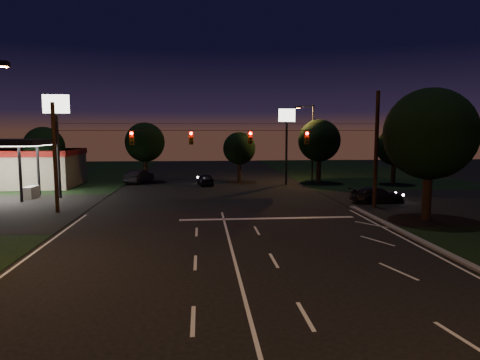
{
  "coord_description": "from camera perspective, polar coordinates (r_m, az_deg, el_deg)",
  "views": [
    {
      "loc": [
        -1.5,
        -16.92,
        5.91
      ],
      "look_at": [
        0.84,
        8.61,
        3.0
      ],
      "focal_mm": 32.0,
      "sensor_mm": 36.0,
      "label": 1
    }
  ],
  "objects": [
    {
      "name": "street_light_right_far",
      "position": [
        50.56,
        9.39,
        5.63
      ],
      "size": [
        2.2,
        0.35,
        9.0
      ],
      "color": "black",
      "rests_on": "ground"
    },
    {
      "name": "gas_station",
      "position": [
        51.62,
        -28.48,
        1.77
      ],
      "size": [
        14.2,
        16.1,
        5.25
      ],
      "color": "gray",
      "rests_on": "ground"
    },
    {
      "name": "tree_right_near",
      "position": [
        30.98,
        23.89,
        5.49
      ],
      "size": [
        6.0,
        6.0,
        8.76
      ],
      "color": "black",
      "rests_on": "ground"
    },
    {
      "name": "ground",
      "position": [
        17.99,
        -0.17,
        -12.7
      ],
      "size": [
        140.0,
        140.0,
        0.0
      ],
      "primitive_type": "plane",
      "color": "black",
      "rests_on": "ground"
    },
    {
      "name": "tree_far_c",
      "position": [
        50.27,
        -0.09,
        4.18
      ],
      "size": [
        3.8,
        3.8,
        5.86
      ],
      "color": "black",
      "rests_on": "ground"
    },
    {
      "name": "stop_bar",
      "position": [
        29.38,
        3.69,
        -5.13
      ],
      "size": [
        12.0,
        0.5,
        0.01
      ],
      "primitive_type": "cube",
      "color": "silver",
      "rests_on": "ground"
    },
    {
      "name": "tree_far_a",
      "position": [
        49.87,
        -24.61,
        3.99
      ],
      "size": [
        4.2,
        4.2,
        6.42
      ],
      "color": "black",
      "rests_on": "ground"
    },
    {
      "name": "pole_sign_right",
      "position": [
        47.88,
        6.24,
        6.83
      ],
      "size": [
        1.8,
        0.3,
        8.4
      ],
      "color": "black",
      "rests_on": "ground"
    },
    {
      "name": "pole_sign_left_near",
      "position": [
        40.89,
        -23.25,
        7.45
      ],
      "size": [
        2.2,
        0.3,
        9.1
      ],
      "color": "black",
      "rests_on": "ground"
    },
    {
      "name": "cross_street_right",
      "position": [
        39.76,
        27.6,
        -2.82
      ],
      "size": [
        20.0,
        16.0,
        0.02
      ],
      "primitive_type": "cube",
      "color": "black",
      "rests_on": "ground"
    },
    {
      "name": "tree_far_e",
      "position": [
        50.85,
        19.84,
        4.06
      ],
      "size": [
        4.0,
        4.0,
        6.18
      ],
      "color": "black",
      "rests_on": "ground"
    },
    {
      "name": "utility_pole_left",
      "position": [
        34.12,
        -23.14,
        -4.03
      ],
      "size": [
        0.28,
        0.28,
        8.0
      ],
      "primitive_type": "cylinder",
      "color": "black",
      "rests_on": "ground"
    },
    {
      "name": "center_line",
      "position": [
        12.51,
        2.46,
        -21.69
      ],
      "size": [
        0.14,
        40.0,
        0.01
      ],
      "primitive_type": "cube",
      "color": "silver",
      "rests_on": "ground"
    },
    {
      "name": "tree_far_d",
      "position": [
        49.93,
        10.51,
        5.12
      ],
      "size": [
        4.8,
        4.8,
        7.3
      ],
      "color": "black",
      "rests_on": "ground"
    },
    {
      "name": "utility_pole_right",
      "position": [
        35.16,
        17.45,
        -3.5
      ],
      "size": [
        0.3,
        0.3,
        9.0
      ],
      "primitive_type": "cylinder",
      "color": "black",
      "rests_on": "ground"
    },
    {
      "name": "tree_far_b",
      "position": [
        51.47,
        -12.52,
        4.87
      ],
      "size": [
        4.6,
        4.6,
        6.98
      ],
      "color": "black",
      "rests_on": "ground"
    },
    {
      "name": "signal_span",
      "position": [
        31.92,
        -2.56,
        5.74
      ],
      "size": [
        24.0,
        0.4,
        1.56
      ],
      "color": "black",
      "rests_on": "ground"
    },
    {
      "name": "car_oncoming_b",
      "position": [
        50.72,
        -13.3,
        0.49
      ],
      "size": [
        3.01,
        5.03,
        1.56
      ],
      "primitive_type": "imported",
      "rotation": [
        0.0,
        0.0,
        2.84
      ],
      "color": "black",
      "rests_on": "ground"
    },
    {
      "name": "car_cross",
      "position": [
        37.35,
        17.84,
        -1.93
      ],
      "size": [
        4.64,
        2.21,
        1.31
      ],
      "primitive_type": "imported",
      "rotation": [
        0.0,
        0.0,
        1.66
      ],
      "color": "black",
      "rests_on": "ground"
    },
    {
      "name": "car_oncoming_a",
      "position": [
        47.48,
        -4.61,
        0.08
      ],
      "size": [
        2.03,
        3.94,
        1.28
      ],
      "primitive_type": "imported",
      "rotation": [
        0.0,
        0.0,
        3.28
      ],
      "color": "black",
      "rests_on": "ground"
    }
  ]
}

